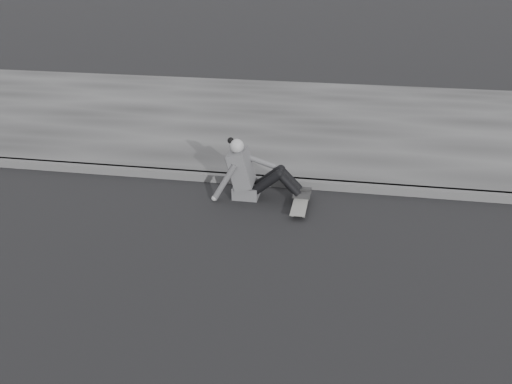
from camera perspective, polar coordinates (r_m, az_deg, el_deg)
curb at (r=8.64m, az=20.90°, el=-0.30°), size 24.00×0.16×0.12m
sidewalk at (r=11.43m, az=18.52°, el=5.97°), size 24.00×6.00×0.12m
skateboard at (r=7.82m, az=4.44°, el=-1.18°), size 0.20×0.78×0.09m
seated_woman at (r=8.02m, az=-0.53°, el=1.83°), size 1.38×0.46×0.88m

